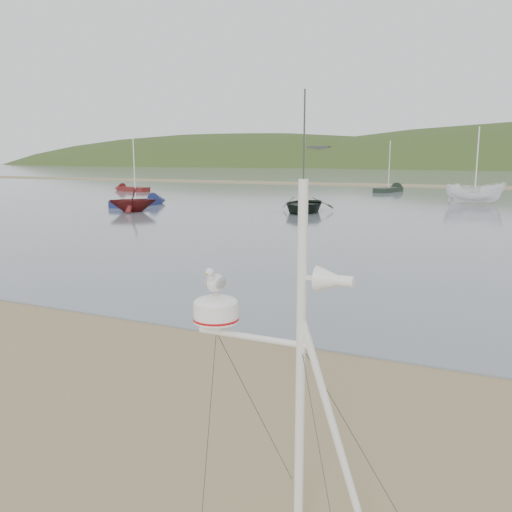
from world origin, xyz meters
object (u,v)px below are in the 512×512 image
at_px(dinghy_red_far, 126,189).
at_px(sailboat_dark_mid, 394,189).
at_px(mast_rig, 293,446).
at_px(boat_dark, 304,174).
at_px(sailboat_blue_near, 148,202).
at_px(boat_red, 132,189).
at_px(boat_white, 476,176).

bearing_deg(dinghy_red_far, sailboat_dark_mid, 23.37).
relative_size(mast_rig, boat_dark, 0.84).
relative_size(sailboat_blue_near, sailboat_dark_mid, 0.95).
bearing_deg(mast_rig, boat_dark, 109.88).
xyz_separation_m(boat_dark, boat_red, (-11.17, -4.84, -1.06)).
bearing_deg(sailboat_dark_mid, boat_white, -57.23).
height_order(boat_dark, boat_white, boat_dark).
height_order(dinghy_red_far, sailboat_dark_mid, sailboat_dark_mid).
bearing_deg(dinghy_red_far, boat_red, -50.68).
xyz_separation_m(boat_dark, boat_white, (10.58, 12.29, -0.32)).
bearing_deg(mast_rig, boat_white, 91.09).
xyz_separation_m(mast_rig, boat_dark, (-11.42, 31.57, 1.63)).
bearing_deg(boat_white, boat_dark, 135.16).
bearing_deg(boat_dark, dinghy_red_far, 143.01).
distance_m(boat_dark, dinghy_red_far, 30.89).
height_order(boat_red, sailboat_dark_mid, sailboat_dark_mid).
bearing_deg(boat_dark, sailboat_blue_near, 169.99).
bearing_deg(mast_rig, sailboat_dark_mid, 99.91).
bearing_deg(dinghy_red_far, mast_rig, -50.16).
relative_size(boat_white, dinghy_red_far, 0.86).
xyz_separation_m(boat_red, sailboat_dark_mid, (12.39, 31.69, -1.35)).
bearing_deg(boat_white, sailboat_blue_near, 112.19).
height_order(boat_red, sailboat_blue_near, sailboat_blue_near).
bearing_deg(boat_white, dinghy_red_far, 82.36).
bearing_deg(mast_rig, sailboat_blue_near, 128.15).
bearing_deg(sailboat_blue_near, boat_dark, -1.34).
bearing_deg(boat_dark, boat_red, -165.24).
bearing_deg(sailboat_dark_mid, sailboat_blue_near, -119.24).
relative_size(mast_rig, sailboat_dark_mid, 0.71).
xyz_separation_m(mast_rig, boat_white, (-0.84, 43.86, 1.31)).
height_order(boat_dark, sailboat_dark_mid, sailboat_dark_mid).
relative_size(boat_dark, sailboat_dark_mid, 0.85).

